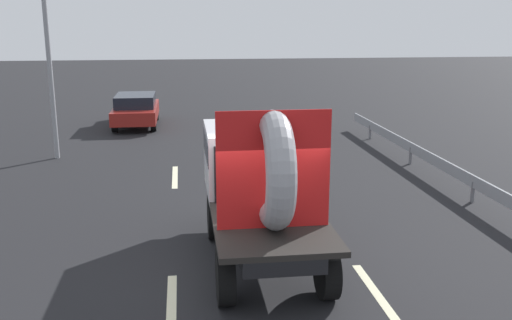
% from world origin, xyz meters
% --- Properties ---
extents(ground_plane, '(120.00, 120.00, 0.00)m').
position_xyz_m(ground_plane, '(0.00, 0.00, 0.00)').
color(ground_plane, black).
extents(flatbed_truck, '(2.02, 4.84, 3.15)m').
position_xyz_m(flatbed_truck, '(0.30, 1.16, 1.61)').
color(flatbed_truck, black).
rests_on(flatbed_truck, ground_plane).
extents(distant_sedan, '(1.84, 4.30, 1.40)m').
position_xyz_m(distant_sedan, '(-3.18, 15.73, 0.75)').
color(distant_sedan, black).
rests_on(distant_sedan, ground_plane).
extents(traffic_light, '(0.42, 0.36, 6.47)m').
position_xyz_m(traffic_light, '(-5.41, 9.92, 4.17)').
color(traffic_light, gray).
rests_on(traffic_light, ground_plane).
extents(guardrail, '(0.10, 16.18, 0.71)m').
position_xyz_m(guardrail, '(6.16, 5.56, 0.53)').
color(guardrail, gray).
rests_on(guardrail, ground_plane).
extents(lane_dash_left_near, '(0.16, 2.50, 0.01)m').
position_xyz_m(lane_dash_left_near, '(-1.44, -1.08, 0.00)').
color(lane_dash_left_near, beige).
rests_on(lane_dash_left_near, ground_plane).
extents(lane_dash_left_far, '(0.16, 2.47, 0.01)m').
position_xyz_m(lane_dash_left_far, '(-1.44, 6.98, 0.00)').
color(lane_dash_left_far, beige).
rests_on(lane_dash_left_far, ground_plane).
extents(lane_dash_right_near, '(0.16, 2.26, 0.01)m').
position_xyz_m(lane_dash_right_near, '(2.04, -0.96, 0.00)').
color(lane_dash_right_near, beige).
rests_on(lane_dash_right_near, ground_plane).
extents(lane_dash_right_far, '(0.16, 2.96, 0.01)m').
position_xyz_m(lane_dash_right_far, '(2.04, 7.06, 0.00)').
color(lane_dash_right_far, beige).
rests_on(lane_dash_right_far, ground_plane).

